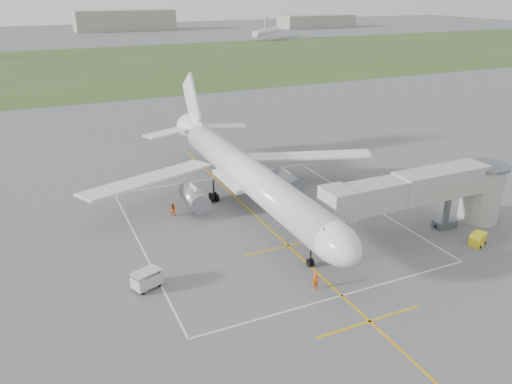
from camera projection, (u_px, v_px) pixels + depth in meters
name	position (u px, v px, depth m)	size (l,w,h in m)	color
ground	(249.00, 210.00, 60.45)	(700.00, 700.00, 0.00)	#5F5F62
grass_strip	(94.00, 67.00, 169.70)	(700.00, 120.00, 0.02)	#384E22
apron_markings	(270.00, 229.00, 55.56)	(28.20, 60.00, 0.01)	#D9A00C
airliner	(247.00, 174.00, 59.41)	(38.93, 46.75, 13.52)	silver
jet_bridge	(434.00, 192.00, 53.37)	(23.40, 5.00, 7.20)	#ACA59B
gpu_unit	(478.00, 239.00, 51.99)	(2.09, 1.76, 1.34)	yellow
baggage_cart	(147.00, 280.00, 44.40)	(2.87, 2.31, 1.74)	#BABABA
ramp_worker_nose	(316.00, 281.00, 44.32)	(0.59, 0.39, 1.61)	#FF5608
ramp_worker_wing	(173.00, 209.00, 58.70)	(0.75, 0.59, 1.55)	#FC5907
distant_hangars	(28.00, 26.00, 275.11)	(345.00, 49.00, 12.00)	gray
distant_aircraft	(97.00, 42.00, 209.84)	(192.93, 65.75, 8.85)	silver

